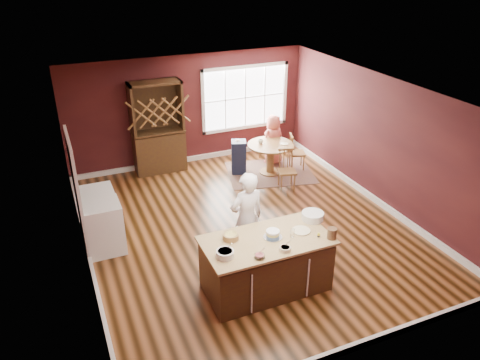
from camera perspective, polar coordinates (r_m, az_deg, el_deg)
name	(u,v)px	position (r m, az deg, el deg)	size (l,w,h in m)	color
room_shell	(246,164)	(8.61, 0.76, 1.95)	(7.00, 7.00, 7.00)	brown
window	(245,98)	(12.11, 0.62, 10.01)	(2.36, 0.10, 1.66)	white
doorway	(78,195)	(8.68, -19.19, -1.79)	(0.08, 1.26, 2.13)	white
kitchen_island	(266,265)	(7.49, 3.19, -10.31)	(1.99, 1.04, 0.92)	#432F13
dining_table	(271,153)	(11.22, 3.74, 3.36)	(1.11, 1.11, 0.75)	olive
baker	(247,219)	(7.86, 0.82, -4.74)	(0.62, 0.41, 1.70)	silver
layer_cake	(273,234)	(7.23, 4.02, -6.60)	(0.29, 0.29, 0.12)	white
bowl_blue	(225,254)	(6.81, -1.84, -8.97)	(0.26, 0.26, 0.10)	white
bowl_yellow	(231,236)	(7.19, -1.13, -6.89)	(0.25, 0.25, 0.09)	olive
bowl_pink	(259,256)	(6.80, 2.39, -9.27)	(0.16, 0.16, 0.06)	silver
bowl_olive	(285,249)	(6.97, 5.52, -8.34)	(0.17, 0.17, 0.06)	white
drinking_glass	(292,233)	(7.27, 6.41, -6.43)	(0.07, 0.07, 0.14)	silver
dinner_plate	(301,231)	(7.46, 7.47, -6.14)	(0.29, 0.29, 0.02)	beige
white_tub	(313,216)	(7.77, 8.85, -4.35)	(0.36, 0.36, 0.12)	silver
stoneware_crock	(332,233)	(7.32, 11.14, -6.41)	(0.15, 0.15, 0.17)	#4B2E1A
toy_figurine	(319,235)	(7.34, 9.57, -6.61)	(0.04, 0.04, 0.07)	#FDF32E
rug	(270,173)	(11.44, 3.67, 0.92)	(2.02, 1.56, 0.01)	brown
chair_east	(297,151)	(11.55, 6.99, 3.47)	(0.38, 0.36, 0.90)	brown
chair_south	(287,170)	(10.53, 5.76, 1.26)	(0.39, 0.37, 0.93)	brown
chair_north	(268,141)	(12.09, 3.45, 4.79)	(0.40, 0.38, 0.95)	brown
seated_woman	(273,140)	(11.72, 4.06, 4.92)	(0.62, 0.41, 1.27)	#C25A4D
high_chair	(239,156)	(11.26, -0.16, 2.90)	(0.34, 0.34, 0.85)	black
toddler	(236,141)	(11.12, -0.50, 4.73)	(0.18, 0.14, 0.26)	#8CA5BF
table_plate	(284,144)	(11.17, 5.42, 4.42)	(0.19, 0.19, 0.01)	beige
table_cup	(261,142)	(11.15, 2.53, 4.70)	(0.12, 0.12, 0.10)	silver
hutch	(158,128)	(11.30, -10.00, 6.30)	(1.21, 0.50, 2.22)	#442518
washer	(104,227)	(8.68, -16.29, -5.56)	(0.65, 0.63, 0.94)	white
dryer	(99,211)	(9.24, -16.86, -3.68)	(0.63, 0.61, 0.91)	white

